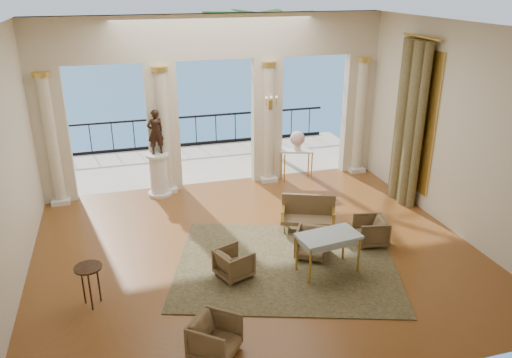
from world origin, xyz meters
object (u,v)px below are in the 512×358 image
object	(u,v)px
armchair_b	(312,242)
game_table	(329,239)
armchair_c	(371,230)
side_table	(89,272)
armchair_a	(215,336)
console_table	(297,155)
armchair_d	(234,262)
settee	(308,213)
pedestal	(159,175)
statue	(155,132)

from	to	relation	value
armchair_b	game_table	size ratio (longest dim) A/B	0.53
armchair_c	side_table	world-z (taller)	side_table
armchair_a	armchair_c	xyz separation A→B (m)	(3.88, 2.43, -0.01)
game_table	side_table	distance (m)	4.36
game_table	console_table	world-z (taller)	console_table
armchair_d	side_table	xyz separation A→B (m)	(-2.59, -0.20, 0.35)
settee	pedestal	size ratio (longest dim) A/B	1.15
game_table	armchair_a	bearing A→B (deg)	-154.25
settee	pedestal	bearing A→B (deg)	158.64
armchair_a	settee	distance (m)	4.43
armchair_c	armchair_d	xyz separation A→B (m)	(-3.10, -0.43, -0.02)
armchair_a	console_table	xyz separation A→B (m)	(3.64, 6.35, 0.38)
settee	armchair_c	bearing A→B (deg)	-20.77
armchair_b	settee	distance (m)	1.19
armchair_b	side_table	bearing A→B (deg)	-143.77
pedestal	game_table	bearing A→B (deg)	-59.44
armchair_a	armchair_c	bearing A→B (deg)	-19.65
console_table	pedestal	bearing A→B (deg)	-160.90
armchair_d	armchair_c	bearing A→B (deg)	-103.84
armchair_c	game_table	xyz separation A→B (m)	(-1.33, -0.77, 0.39)
side_table	game_table	bearing A→B (deg)	-1.79
game_table	armchair_c	bearing A→B (deg)	22.60
armchair_b	armchair_d	bearing A→B (deg)	-140.94
armchair_d	statue	bearing A→B (deg)	-9.08
armchair_a	armchair_c	size ratio (longest dim) A/B	1.03
armchair_d	pedestal	bearing A→B (deg)	-9.08
armchair_b	statue	distance (m)	5.02
game_table	pedestal	world-z (taller)	pedestal
settee	game_table	bearing A→B (deg)	-76.96
armchair_d	game_table	distance (m)	1.85
statue	side_table	size ratio (longest dim) A/B	1.50
settee	side_table	bearing A→B (deg)	-138.52
armchair_b	pedestal	bearing A→B (deg)	153.41
armchair_d	pedestal	distance (m)	4.41
armchair_b	armchair_d	distance (m)	1.72
armchair_a	pedestal	bearing A→B (deg)	39.98
armchair_b	game_table	bearing A→B (deg)	-53.28
armchair_c	statue	xyz separation A→B (m)	(-4.07, 3.87, 1.38)
armchair_b	armchair_c	distance (m)	1.41
armchair_c	game_table	size ratio (longest dim) A/B	0.53
armchair_d	side_table	size ratio (longest dim) A/B	0.81
statue	side_table	xyz separation A→B (m)	(-1.62, -4.50, -1.06)
statue	console_table	distance (m)	3.96
armchair_c	console_table	bearing A→B (deg)	-166.19
settee	side_table	size ratio (longest dim) A/B	1.70
pedestal	side_table	bearing A→B (deg)	-109.79
armchair_a	game_table	size ratio (longest dim) A/B	0.54
armchair_a	armchair_b	bearing A→B (deg)	-9.15
armchair_b	armchair_c	bearing A→B (deg)	36.37
armchair_a	side_table	size ratio (longest dim) A/B	0.88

